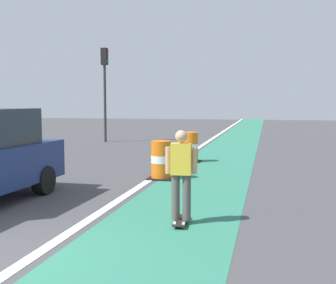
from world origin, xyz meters
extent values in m
cube|color=#2D755B|center=(2.40, 12.00, 0.00)|extent=(2.50, 80.00, 0.01)
cube|color=silver|center=(0.90, 12.00, 0.01)|extent=(0.20, 80.00, 0.01)
cube|color=black|center=(2.62, 2.29, 0.07)|extent=(0.28, 0.81, 0.02)
cylinder|color=silver|center=(2.52, 2.55, 0.06)|extent=(0.05, 0.11, 0.11)
cylinder|color=silver|center=(2.68, 2.56, 0.06)|extent=(0.05, 0.11, 0.11)
cylinder|color=silver|center=(2.56, 2.03, 0.06)|extent=(0.05, 0.11, 0.11)
cylinder|color=silver|center=(2.71, 2.04, 0.06)|extent=(0.05, 0.11, 0.11)
cylinder|color=#514C47|center=(2.52, 2.28, 0.49)|extent=(0.15, 0.15, 0.82)
cylinder|color=#514C47|center=(2.72, 2.30, 0.49)|extent=(0.15, 0.15, 0.82)
cube|color=gold|center=(2.62, 2.29, 1.18)|extent=(0.37, 0.24, 0.56)
cylinder|color=tan|center=(2.38, 2.27, 1.15)|extent=(0.09, 0.09, 0.48)
cylinder|color=tan|center=(2.86, 2.31, 1.15)|extent=(0.09, 0.09, 0.48)
sphere|color=tan|center=(2.62, 2.29, 1.58)|extent=(0.22, 0.22, 0.22)
cylinder|color=black|center=(-1.06, 4.07, 0.34)|extent=(0.30, 0.69, 0.68)
cylinder|color=orange|center=(1.17, 6.71, 0.25)|extent=(0.56, 0.56, 0.42)
cylinder|color=white|center=(1.17, 6.71, 0.57)|extent=(0.57, 0.57, 0.21)
cylinder|color=orange|center=(1.17, 6.71, 0.88)|extent=(0.56, 0.56, 0.42)
cube|color=black|center=(1.17, 6.71, 0.02)|extent=(0.73, 0.73, 0.04)
cylinder|color=orange|center=(1.37, 10.42, 0.25)|extent=(0.56, 0.56, 0.42)
cylinder|color=white|center=(1.37, 10.42, 0.57)|extent=(0.57, 0.57, 0.21)
cylinder|color=orange|center=(1.37, 10.42, 0.88)|extent=(0.56, 0.56, 0.42)
cube|color=black|center=(1.37, 10.42, 0.02)|extent=(0.73, 0.73, 0.04)
cylinder|color=#2D2D2D|center=(-4.60, 17.37, 2.10)|extent=(0.14, 0.14, 4.20)
cube|color=black|center=(-4.60, 17.37, 4.65)|extent=(0.32, 0.32, 0.90)
sphere|color=red|center=(-4.43, 17.37, 4.91)|extent=(0.16, 0.16, 0.16)
sphere|color=green|center=(-4.43, 17.37, 4.39)|extent=(0.16, 0.16, 0.16)
camera|label=1|loc=(4.10, -5.25, 2.18)|focal=46.76mm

